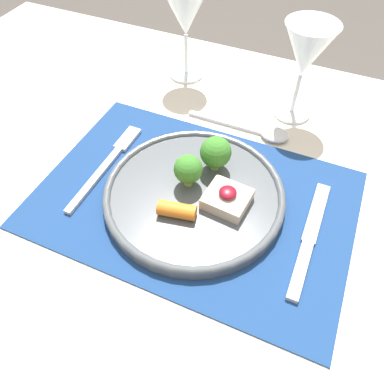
# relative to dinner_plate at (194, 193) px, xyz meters

# --- Properties ---
(ground_plane) EXTENTS (8.00, 8.00, 0.00)m
(ground_plane) POSITION_rel_dinner_plate_xyz_m (-0.00, 0.00, -0.79)
(ground_plane) COLOR #4C4742
(dining_table) EXTENTS (1.43, 0.93, 0.77)m
(dining_table) POSITION_rel_dinner_plate_xyz_m (-0.00, 0.00, -0.12)
(dining_table) COLOR beige
(dining_table) RESTS_ON ground_plane
(placemat) EXTENTS (0.49, 0.33, 0.00)m
(placemat) POSITION_rel_dinner_plate_xyz_m (-0.00, 0.00, -0.02)
(placemat) COLOR navy
(placemat) RESTS_ON dining_table
(dinner_plate) EXTENTS (0.28, 0.28, 0.08)m
(dinner_plate) POSITION_rel_dinner_plate_xyz_m (0.00, 0.00, 0.00)
(dinner_plate) COLOR #4C5156
(dinner_plate) RESTS_ON placemat
(fork) EXTENTS (0.02, 0.21, 0.01)m
(fork) POSITION_rel_dinner_plate_xyz_m (-0.16, 0.02, -0.01)
(fork) COLOR silver
(fork) RESTS_ON placemat
(knife) EXTENTS (0.02, 0.21, 0.01)m
(knife) POSITION_rel_dinner_plate_xyz_m (0.18, -0.01, -0.01)
(knife) COLOR silver
(knife) RESTS_ON placemat
(spoon) EXTENTS (0.20, 0.04, 0.01)m
(spoon) POSITION_rel_dinner_plate_xyz_m (0.05, 0.19, -0.01)
(spoon) COLOR silver
(spoon) RESTS_ON dining_table
(wine_glass_near) EXTENTS (0.09, 0.09, 0.18)m
(wine_glass_near) POSITION_rel_dinner_plate_xyz_m (0.09, 0.28, 0.11)
(wine_glass_near) COLOR white
(wine_glass_near) RESTS_ON dining_table
(wine_glass_far) EXTENTS (0.09, 0.09, 0.18)m
(wine_glass_far) POSITION_rel_dinner_plate_xyz_m (-0.16, 0.31, 0.11)
(wine_glass_far) COLOR white
(wine_glass_far) RESTS_ON dining_table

